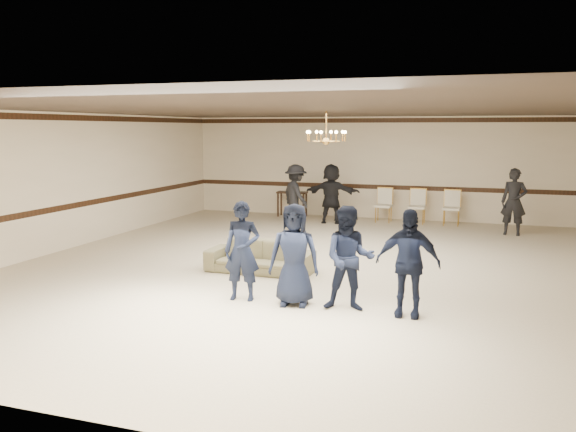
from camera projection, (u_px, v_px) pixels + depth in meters
name	position (u px, v px, depth m)	size (l,w,h in m)	color
room	(313.00, 189.00, 11.97)	(12.01, 14.01, 3.21)	beige
chair_rail	(374.00, 187.00, 18.61)	(12.00, 0.02, 0.14)	black
crown_molding	(376.00, 120.00, 18.30)	(12.00, 0.02, 0.14)	black
chandelier	(326.00, 126.00, 12.72)	(0.94, 0.94, 0.89)	gold
boy_a	(242.00, 251.00, 9.68)	(0.60, 0.39, 1.65)	black
boy_b	(294.00, 255.00, 9.40)	(0.81, 0.52, 1.65)	black
boy_c	(349.00, 259.00, 9.12)	(0.80, 0.62, 1.65)	black
boy_d	(408.00, 263.00, 8.83)	(0.97, 0.40, 1.65)	black
settee	(260.00, 257.00, 11.65)	(2.11, 0.82, 0.62)	#7A7551
adult_left	(296.00, 195.00, 17.22)	(1.16, 0.67, 1.79)	black
adult_mid	(331.00, 194.00, 17.59)	(1.66, 0.53, 1.79)	black
adult_right	(514.00, 202.00, 15.61)	(0.65, 0.43, 1.79)	black
banquet_chair_left	(384.00, 205.00, 17.88)	(0.49, 0.49, 1.02)	beige
banquet_chair_mid	(417.00, 207.00, 17.56)	(0.49, 0.49, 1.02)	beige
banquet_chair_right	(452.00, 208.00, 17.25)	(0.49, 0.49, 1.02)	beige
console_table	(292.00, 204.00, 19.02)	(0.97, 0.41, 0.81)	black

